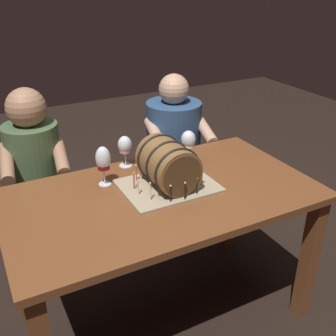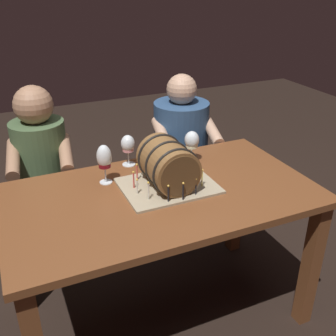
% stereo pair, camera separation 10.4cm
% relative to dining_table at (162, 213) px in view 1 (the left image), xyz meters
% --- Properties ---
extents(ground_plane, '(8.00, 8.00, 0.00)m').
position_rel_dining_table_xyz_m(ground_plane, '(0.00, 0.00, -0.64)').
color(ground_plane, black).
extents(dining_table, '(1.44, 0.81, 0.76)m').
position_rel_dining_table_xyz_m(dining_table, '(0.00, 0.00, 0.00)').
color(dining_table, brown).
rests_on(dining_table, ground).
extents(barrel_cake, '(0.44, 0.34, 0.24)m').
position_rel_dining_table_xyz_m(barrel_cake, '(0.05, 0.04, 0.22)').
color(barrel_cake, tan).
rests_on(barrel_cake, dining_table).
extents(wine_glass_red, '(0.07, 0.07, 0.20)m').
position_rel_dining_table_xyz_m(wine_glass_red, '(-0.21, 0.20, 0.24)').
color(wine_glass_red, white).
rests_on(wine_glass_red, dining_table).
extents(wine_glass_rose, '(0.07, 0.07, 0.17)m').
position_rel_dining_table_xyz_m(wine_glass_rose, '(-0.04, 0.34, 0.23)').
color(wine_glass_rose, white).
rests_on(wine_glass_rose, dining_table).
extents(wine_glass_white, '(0.08, 0.08, 0.17)m').
position_rel_dining_table_xyz_m(wine_glass_white, '(0.28, 0.25, 0.23)').
color(wine_glass_white, white).
rests_on(wine_glass_white, dining_table).
extents(person_seated_left, '(0.38, 0.48, 1.14)m').
position_rel_dining_table_xyz_m(person_seated_left, '(-0.45, 0.71, -0.13)').
color(person_seated_left, '#2A3A24').
rests_on(person_seated_left, ground).
extents(person_seated_right, '(0.45, 0.53, 1.11)m').
position_rel_dining_table_xyz_m(person_seated_right, '(0.45, 0.71, -0.12)').
color(person_seated_right, '#1B2D46').
rests_on(person_seated_right, ground).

